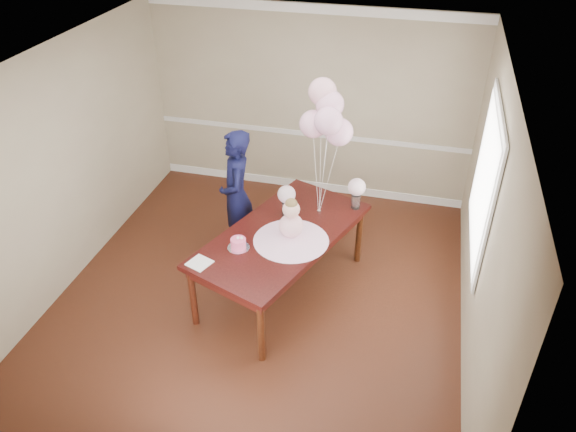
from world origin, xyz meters
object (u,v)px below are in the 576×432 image
Objects in this scene: birthday_cake at (238,243)px; woman at (237,196)px; dining_table_top at (282,235)px; dining_chair_seat at (251,216)px.

woman is (-0.34, 0.94, -0.03)m from birthday_cake.
dining_chair_seat is at bearing 148.57° from dining_table_top.
birthday_cake is 1.00m from woman.
dining_chair_seat is (-0.63, 0.80, -0.37)m from dining_table_top.
dining_chair_seat is 0.24× the size of woman.
dining_table_top is 5.34× the size of dining_chair_seat.
birthday_cake is 1.29m from dining_chair_seat.
dining_table_top reaches higher than dining_chair_seat.
birthday_cake is at bearing -1.23° from woman.
woman reaches higher than dining_chair_seat.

